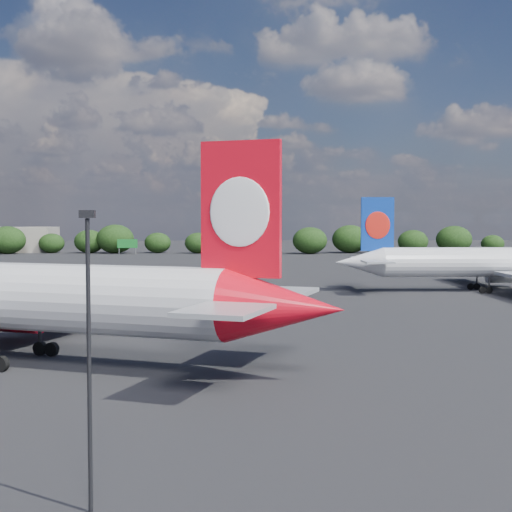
{
  "coord_description": "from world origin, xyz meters",
  "views": [
    {
      "loc": [
        14.54,
        -38.78,
        10.66
      ],
      "look_at": [
        16.0,
        12.0,
        8.0
      ],
      "focal_mm": 50.0,
      "sensor_mm": 36.0,
      "label": 1
    }
  ],
  "objects": [
    {
      "name": "china_southern_airliner",
      "position": [
        51.01,
        64.08,
        4.2
      ],
      "size": [
        42.06,
        39.9,
        13.79
      ],
      "color": "silver",
      "rests_on": "ground"
    },
    {
      "name": "qantas_airliner",
      "position": [
        -2.07,
        14.13,
        4.79
      ],
      "size": [
        46.67,
        44.88,
        15.73
      ],
      "color": "silver",
      "rests_on": "ground"
    },
    {
      "name": "highway_sign",
      "position": [
        -18.0,
        176.0,
        3.13
      ],
      "size": [
        6.0,
        0.3,
        4.5
      ],
      "color": "#146823",
      "rests_on": "ground"
    },
    {
      "name": "billboard_yellow",
      "position": [
        12.0,
        182.0,
        3.87
      ],
      "size": [
        5.0,
        0.3,
        5.5
      ],
      "color": "yellow",
      "rests_on": "ground"
    },
    {
      "name": "ground",
      "position": [
        0.0,
        60.0,
        0.0
      ],
      "size": [
        500.0,
        500.0,
        0.0
      ],
      "primitive_type": "plane",
      "color": "black",
      "rests_on": "ground"
    },
    {
      "name": "horizon_treeline",
      "position": [
        -0.44,
        179.92,
        3.86
      ],
      "size": [
        204.96,
        15.09,
        8.9
      ],
      "color": "black",
      "rests_on": "ground"
    },
    {
      "name": "apron_lamp_post",
      "position": [
        9.27,
        -13.28,
        6.13
      ],
      "size": [
        0.55,
        0.3,
        10.97
      ],
      "color": "black",
      "rests_on": "ground"
    }
  ]
}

